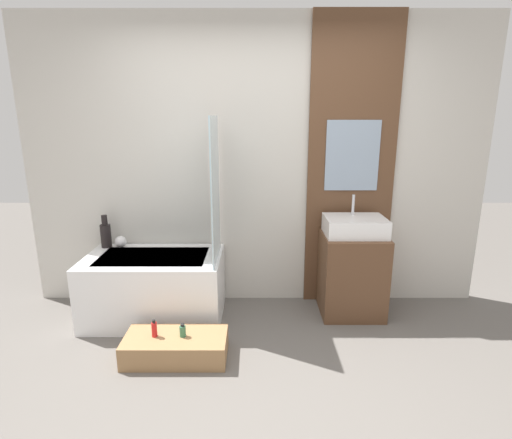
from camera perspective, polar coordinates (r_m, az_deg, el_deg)
name	(u,v)px	position (r m, az deg, el deg)	size (l,w,h in m)	color
ground_plane	(258,410)	(2.70, 0.29, -25.55)	(12.00, 12.00, 0.00)	#605B56
wall_tiled_back	(258,166)	(3.67, 0.30, 7.70)	(4.20, 0.06, 2.60)	beige
wall_wood_accent	(353,166)	(3.72, 13.74, 7.47)	(0.78, 0.04, 2.60)	brown
bathtub	(157,286)	(3.66, -13.94, -9.26)	(1.17, 0.70, 0.57)	white
glass_shower_screen	(217,190)	(3.28, -5.55, 4.25)	(0.01, 0.59, 1.17)	silver
wooden_step_bench	(178,347)	(3.14, -11.09, -17.41)	(0.75, 0.36, 0.18)	#997047
vanity_cabinet	(354,274)	(3.70, 13.80, -7.61)	(0.54, 0.49, 0.74)	brown
sink	(357,226)	(3.56, 14.23, -0.93)	(0.52, 0.38, 0.34)	white
vase_tall_dark	(108,234)	(3.90, -20.38, -1.95)	(0.09, 0.09, 0.30)	black
vase_round_light	(123,241)	(3.87, -18.48, -3.00)	(0.10, 0.10, 0.10)	white
bottle_soap_primary	(156,329)	(3.10, -14.04, -14.91)	(0.04, 0.04, 0.13)	red
bottle_soap_secondary	(185,331)	(3.07, -10.15, -15.36)	(0.05, 0.05, 0.10)	#38704C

